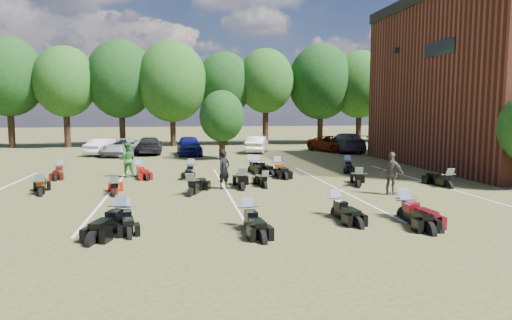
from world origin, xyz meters
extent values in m
plane|color=brown|center=(0.00, 0.00, 0.00)|extent=(160.00, 160.00, 0.00)
imported|color=white|center=(-10.79, 20.14, 0.65)|extent=(2.84, 4.17, 1.30)
imported|color=#95999D|center=(-9.38, 19.35, 0.67)|extent=(3.19, 5.16, 1.33)
imported|color=black|center=(-7.40, 20.43, 0.68)|extent=(1.97, 4.74, 1.37)
imported|color=#0D0E5B|center=(-4.25, 19.11, 0.76)|extent=(2.03, 4.55, 1.52)
imported|color=beige|center=(1.32, 20.13, 0.69)|extent=(2.61, 4.41, 1.37)
imported|color=#5A1205|center=(7.85, 20.07, 0.66)|extent=(3.91, 5.24, 1.32)
imported|color=#353439|center=(8.86, 19.60, 0.80)|extent=(2.60, 5.65, 1.60)
imported|color=black|center=(-3.04, 3.26, 0.87)|extent=(0.76, 0.72, 1.74)
imported|color=#2A712C|center=(-7.74, 7.66, 0.93)|extent=(0.90, 0.71, 1.85)
imported|color=#4F4944|center=(3.74, 0.67, 0.90)|extent=(0.98, 1.11, 1.80)
cube|color=black|center=(9.35, 12.00, 7.50)|extent=(0.30, 0.40, 0.30)
cube|color=black|center=(9.47, 7.00, 7.00)|extent=(0.06, 3.00, 0.80)
cylinder|color=black|center=(-21.00, 29.00, 2.04)|extent=(0.58, 0.58, 4.08)
ellipsoid|color=#1E4C19|center=(-21.00, 29.00, 6.33)|extent=(6.00, 6.00, 6.90)
cylinder|color=black|center=(-16.00, 29.00, 2.04)|extent=(0.58, 0.58, 4.08)
ellipsoid|color=#1E4C19|center=(-16.00, 29.00, 6.33)|extent=(6.00, 6.00, 6.90)
cylinder|color=black|center=(-11.00, 29.00, 2.04)|extent=(0.57, 0.58, 4.08)
ellipsoid|color=#1E4C19|center=(-11.00, 29.00, 6.33)|extent=(6.00, 6.00, 6.90)
cylinder|color=black|center=(-6.00, 29.00, 2.04)|extent=(0.57, 0.58, 4.08)
ellipsoid|color=#1E4C19|center=(-6.00, 29.00, 6.33)|extent=(6.00, 6.00, 6.90)
cylinder|color=black|center=(-1.00, 29.00, 2.04)|extent=(0.58, 0.58, 4.08)
ellipsoid|color=#1E4C19|center=(-1.00, 29.00, 6.33)|extent=(6.00, 6.00, 6.90)
cylinder|color=black|center=(4.00, 29.00, 2.04)|extent=(0.57, 0.58, 4.08)
ellipsoid|color=#1E4C19|center=(4.00, 29.00, 6.33)|extent=(6.00, 6.00, 6.90)
cylinder|color=black|center=(9.00, 29.00, 2.04)|extent=(0.57, 0.58, 4.08)
ellipsoid|color=#1E4C19|center=(9.00, 29.00, 6.33)|extent=(6.00, 6.00, 6.90)
cylinder|color=black|center=(14.00, 29.00, 2.04)|extent=(0.57, 0.58, 4.08)
ellipsoid|color=#1E4C19|center=(14.00, 29.00, 6.33)|extent=(6.00, 6.00, 6.90)
cylinder|color=black|center=(19.00, 29.00, 2.04)|extent=(0.58, 0.58, 4.08)
ellipsoid|color=#1E4C19|center=(19.00, 29.00, 6.33)|extent=(6.00, 6.00, 6.90)
cylinder|color=black|center=(24.00, 29.00, 2.04)|extent=(0.58, 0.58, 4.08)
ellipsoid|color=#1E4C19|center=(24.00, 29.00, 6.33)|extent=(6.00, 6.00, 6.90)
cylinder|color=black|center=(-2.00, 15.50, 0.95)|extent=(0.24, 0.24, 1.90)
sphere|color=#1E4C19|center=(-2.00, 15.50, 3.10)|extent=(3.20, 3.20, 3.20)
cube|color=silver|center=(-8.00, 3.00, 0.01)|extent=(0.10, 14.00, 0.01)
cube|color=silver|center=(-3.00, 3.00, 0.01)|extent=(0.10, 14.00, 0.01)
cube|color=silver|center=(2.00, 3.00, 0.01)|extent=(0.10, 14.00, 0.01)
cube|color=silver|center=(7.00, 3.00, 0.01)|extent=(0.10, 14.00, 0.01)
camera|label=1|loc=(-5.00, -17.03, 3.56)|focal=32.00mm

